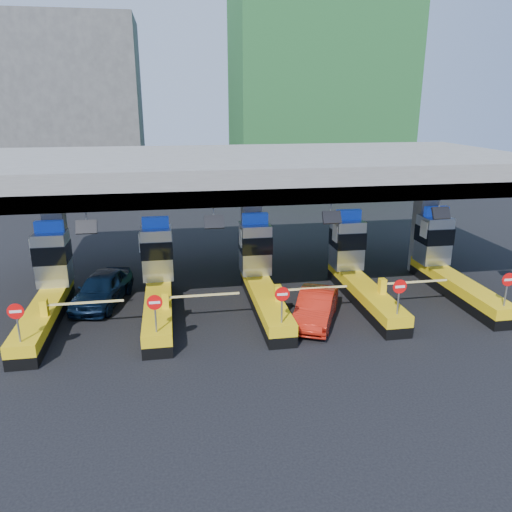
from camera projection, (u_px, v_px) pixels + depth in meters
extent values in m
plane|color=black|center=(261.00, 302.00, 24.89)|extent=(120.00, 120.00, 0.00)
cube|color=slate|center=(251.00, 169.00, 25.85)|extent=(28.00, 12.00, 1.50)
cube|color=#4C4C49|center=(273.00, 196.00, 20.61)|extent=(28.00, 0.60, 0.70)
cube|color=slate|center=(57.00, 243.00, 25.27)|extent=(1.00, 1.00, 5.50)
cube|color=slate|center=(251.00, 234.00, 26.89)|extent=(1.00, 1.00, 5.50)
cube|color=slate|center=(424.00, 226.00, 28.52)|extent=(1.00, 1.00, 5.50)
cylinder|color=slate|center=(86.00, 217.00, 19.57)|extent=(0.06, 0.06, 0.50)
cube|color=black|center=(86.00, 227.00, 19.49)|extent=(0.80, 0.38, 0.54)
cylinder|color=slate|center=(213.00, 213.00, 20.38)|extent=(0.06, 0.06, 0.50)
cube|color=black|center=(214.00, 222.00, 20.30)|extent=(0.80, 0.38, 0.54)
cylinder|color=slate|center=(331.00, 208.00, 21.19)|extent=(0.06, 0.06, 0.50)
cube|color=black|center=(332.00, 217.00, 21.11)|extent=(0.80, 0.38, 0.54)
cylinder|color=slate|center=(439.00, 204.00, 22.01)|extent=(0.06, 0.06, 0.50)
cube|color=black|center=(441.00, 213.00, 21.92)|extent=(0.80, 0.38, 0.54)
cube|color=black|center=(45.00, 320.00, 22.25)|extent=(1.20, 8.00, 0.50)
cube|color=#E5B70C|center=(44.00, 310.00, 22.10)|extent=(1.20, 8.00, 0.50)
cube|color=#9EA3A8|center=(53.00, 258.00, 24.27)|extent=(1.50, 1.50, 2.60)
cube|color=black|center=(52.00, 252.00, 24.17)|extent=(1.56, 1.56, 0.90)
cube|color=#0C2DBF|center=(49.00, 227.00, 23.80)|extent=(1.30, 0.35, 0.55)
cube|color=white|center=(32.00, 247.00, 23.65)|extent=(0.06, 0.70, 0.90)
cylinder|color=slate|center=(18.00, 326.00, 18.44)|extent=(0.07, 0.07, 1.30)
cylinder|color=red|center=(16.00, 311.00, 18.24)|extent=(0.60, 0.04, 0.60)
cube|color=white|center=(15.00, 312.00, 18.21)|extent=(0.42, 0.02, 0.10)
cube|color=#E5B70C|center=(44.00, 308.00, 20.85)|extent=(0.30, 0.35, 0.70)
cube|color=white|center=(85.00, 303.00, 21.09)|extent=(3.20, 0.08, 0.08)
cube|color=black|center=(159.00, 313.00, 23.06)|extent=(1.20, 8.00, 0.50)
cube|color=#E5B70C|center=(158.00, 303.00, 22.91)|extent=(1.20, 8.00, 0.50)
cube|color=#9EA3A8|center=(157.00, 253.00, 25.09)|extent=(1.50, 1.50, 2.60)
cube|color=black|center=(157.00, 247.00, 24.98)|extent=(1.56, 1.56, 0.90)
cube|color=#0C2DBF|center=(155.00, 222.00, 24.62)|extent=(1.30, 0.35, 0.55)
cube|color=white|center=(140.00, 242.00, 24.47)|extent=(0.06, 0.70, 0.90)
cylinder|color=slate|center=(156.00, 316.00, 19.26)|extent=(0.07, 0.07, 1.30)
cylinder|color=red|center=(155.00, 302.00, 19.05)|extent=(0.60, 0.04, 0.60)
cube|color=white|center=(155.00, 303.00, 19.03)|extent=(0.42, 0.02, 0.10)
cube|color=#E5B70C|center=(165.00, 300.00, 21.66)|extent=(0.30, 0.35, 0.70)
cube|color=white|center=(203.00, 295.00, 21.90)|extent=(3.20, 0.08, 0.08)
cube|color=black|center=(265.00, 305.00, 23.87)|extent=(1.20, 8.00, 0.50)
cube|color=#E5B70C|center=(265.00, 296.00, 23.72)|extent=(1.20, 8.00, 0.50)
cube|color=#9EA3A8|center=(255.00, 248.00, 25.90)|extent=(1.50, 1.50, 2.60)
cube|color=black|center=(255.00, 243.00, 25.79)|extent=(1.56, 1.56, 0.90)
cube|color=#0C2DBF|center=(255.00, 219.00, 25.43)|extent=(1.30, 0.35, 0.55)
cube|color=white|center=(241.00, 237.00, 25.28)|extent=(0.06, 0.70, 0.90)
cylinder|color=slate|center=(282.00, 308.00, 20.07)|extent=(0.07, 0.07, 1.30)
cylinder|color=red|center=(282.00, 294.00, 19.86)|extent=(0.60, 0.04, 0.60)
cube|color=white|center=(282.00, 294.00, 19.84)|extent=(0.42, 0.02, 0.10)
cube|color=#E5B70C|center=(278.00, 293.00, 22.47)|extent=(0.30, 0.35, 0.70)
cube|color=white|center=(313.00, 288.00, 22.71)|extent=(3.20, 0.08, 0.08)
cube|color=black|center=(364.00, 299.00, 24.68)|extent=(1.20, 8.00, 0.50)
cube|color=#E5B70C|center=(365.00, 289.00, 24.54)|extent=(1.20, 8.00, 0.50)
cube|color=#9EA3A8|center=(347.00, 244.00, 26.71)|extent=(1.50, 1.50, 2.60)
cube|color=black|center=(347.00, 238.00, 26.60)|extent=(1.56, 1.56, 0.90)
cube|color=#0C2DBF|center=(349.00, 215.00, 26.24)|extent=(1.30, 0.35, 0.55)
cube|color=white|center=(335.00, 233.00, 26.09)|extent=(0.06, 0.70, 0.90)
cylinder|color=slate|center=(398.00, 300.00, 20.88)|extent=(0.07, 0.07, 1.30)
cylinder|color=red|center=(400.00, 287.00, 20.67)|extent=(0.60, 0.04, 0.60)
cube|color=white|center=(400.00, 287.00, 20.65)|extent=(0.42, 0.02, 0.10)
cube|color=#E5B70C|center=(382.00, 286.00, 23.28)|extent=(0.30, 0.35, 0.70)
cube|color=white|center=(415.00, 282.00, 23.52)|extent=(3.20, 0.08, 0.08)
cube|color=black|center=(457.00, 292.00, 25.50)|extent=(1.20, 8.00, 0.50)
cube|color=#E5B70C|center=(458.00, 283.00, 25.35)|extent=(1.20, 8.00, 0.50)
cube|color=#9EA3A8|center=(433.00, 240.00, 27.52)|extent=(1.50, 1.50, 2.60)
cube|color=black|center=(434.00, 234.00, 27.41)|extent=(1.56, 1.56, 0.90)
cube|color=#0C2DBF|center=(436.00, 211.00, 27.05)|extent=(1.30, 0.35, 0.55)
cube|color=white|center=(424.00, 229.00, 26.90)|extent=(0.06, 0.70, 0.90)
cylinder|color=slate|center=(506.00, 292.00, 21.69)|extent=(0.07, 0.07, 1.30)
cylinder|color=red|center=(509.00, 280.00, 21.49)|extent=(0.60, 0.04, 0.60)
cube|color=white|center=(509.00, 280.00, 21.46)|extent=(0.42, 0.02, 0.10)
cube|color=#E5B70C|center=(480.00, 280.00, 24.10)|extent=(0.30, 0.35, 0.70)
cube|color=white|center=(511.00, 276.00, 24.34)|extent=(3.20, 0.08, 0.08)
cube|color=#1E5926|center=(319.00, 58.00, 52.79)|extent=(18.00, 12.00, 28.00)
cube|color=#4C4C49|center=(74.00, 107.00, 53.82)|extent=(14.00, 10.00, 18.00)
imported|color=black|center=(102.00, 288.00, 24.47)|extent=(3.06, 5.09, 1.62)
imported|color=red|center=(316.00, 307.00, 22.49)|extent=(3.26, 4.66, 1.46)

